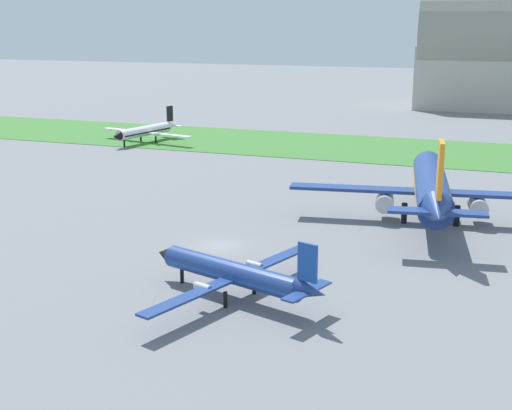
# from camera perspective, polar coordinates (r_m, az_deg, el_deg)

# --- Properties ---
(ground_plane) EXTENTS (600.00, 600.00, 0.00)m
(ground_plane) POSITION_cam_1_polar(r_m,az_deg,el_deg) (72.86, -3.04, -3.29)
(ground_plane) COLOR slate
(grass_taxiway_strip) EXTENTS (360.00, 28.00, 0.08)m
(grass_taxiway_strip) POSITION_cam_1_polar(r_m,az_deg,el_deg) (130.96, 7.76, 4.61)
(grass_taxiway_strip) COLOR #3D7533
(grass_taxiway_strip) RESTS_ON ground_plane
(airplane_midfield_jet) EXTENTS (32.24, 31.75, 11.43)m
(airplane_midfield_jet) POSITION_cam_1_polar(r_m,az_deg,el_deg) (82.69, 13.96, 1.40)
(airplane_midfield_jet) COLOR navy
(airplane_midfield_jet) RESTS_ON ground_plane
(airplane_taxiing_turboprop) EXTENTS (20.73, 17.86, 6.28)m
(airplane_taxiing_turboprop) POSITION_cam_1_polar(r_m,az_deg,el_deg) (136.57, -8.86, 5.94)
(airplane_taxiing_turboprop) COLOR white
(airplane_taxiing_turboprop) RESTS_ON ground_plane
(airplane_foreground_turboprop) EXTENTS (17.42, 20.15, 6.23)m
(airplane_foreground_turboprop) POSITION_cam_1_polar(r_m,az_deg,el_deg) (58.41, -1.74, -5.49)
(airplane_foreground_turboprop) COLOR navy
(airplane_foreground_turboprop) RESTS_ON ground_plane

